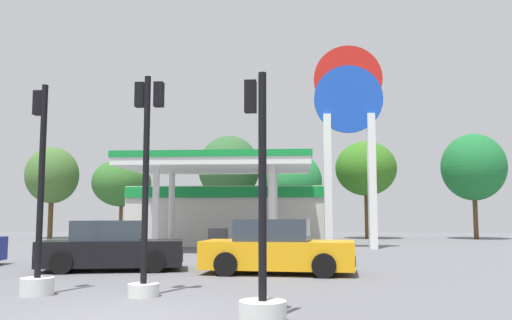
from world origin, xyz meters
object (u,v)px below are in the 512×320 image
traffic_signal_0 (38,238)px  station_pole_sign (349,120)px  tree_2 (229,168)px  tree_3 (293,182)px  car_1 (277,249)px  car_2 (112,248)px  traffic_signal_3 (146,208)px  tree_5 (473,167)px  tree_0 (52,175)px  traffic_signal_1 (261,259)px  tree_1 (122,183)px  tree_4 (366,169)px

traffic_signal_0 → station_pole_sign: bearing=62.6°
station_pole_sign → tree_2: 13.92m
tree_3 → car_1: bearing=-91.0°
station_pole_sign → car_2: 15.69m
traffic_signal_3 → tree_5: size_ratio=0.64×
traffic_signal_0 → tree_0: size_ratio=0.69×
car_1 → tree_3: tree_3 is taller
tree_3 → tree_0: bearing=179.1°
station_pole_sign → traffic_signal_1: (-3.43, -19.25, -5.78)m
traffic_signal_0 → tree_0: tree_0 is taller
tree_0 → tree_2: bearing=4.6°
tree_2 → tree_0: bearing=-175.4°
traffic_signal_0 → car_1: bearing=42.1°
tree_1 → tree_5: bearing=1.5°
tree_0 → tree_3: tree_0 is taller
car_2 → tree_5: size_ratio=0.61×
car_2 → tree_3: size_ratio=0.76×
car_2 → tree_0: size_ratio=0.69×
tree_2 → tree_5: 18.09m
tree_3 → tree_4: tree_4 is taller
car_2 → traffic_signal_3: size_ratio=0.97×
tree_0 → tree_3: (18.16, -0.30, -0.57)m
traffic_signal_0 → tree_4: (10.99, 28.28, 3.93)m
car_1 → tree_1: (-12.59, 22.87, 3.43)m
traffic_signal_1 → traffic_signal_3: (-2.75, 2.57, 0.90)m
tree_1 → traffic_signal_1: bearing=-67.3°
station_pole_sign → tree_5: size_ratio=1.41×
traffic_signal_1 → tree_1: size_ratio=0.71×
tree_4 → tree_5: size_ratio=0.94×
car_2 → traffic_signal_3: (2.57, -5.18, 1.22)m
station_pole_sign → tree_1: (-16.02, 10.89, -2.65)m
tree_5 → traffic_signal_1: bearing=-113.8°
tree_0 → tree_4: (23.57, 1.30, 0.47)m
station_pole_sign → tree_5: bearing=48.7°
car_1 → traffic_signal_3: bearing=-120.4°
car_2 → tree_0: bearing=119.7°
tree_4 → car_2: bearing=-115.7°
traffic_signal_0 → tree_4: size_ratio=0.66×
tree_4 → traffic_signal_1: bearing=-100.6°
station_pole_sign → tree_4: station_pole_sign is taller
car_1 → tree_2: tree_2 is taller
traffic_signal_1 → tree_0: size_ratio=0.62×
traffic_signal_1 → tree_3: size_ratio=0.68×
station_pole_sign → tree_3: size_ratio=1.74×
car_2 → tree_1: (-7.26, 22.39, 3.45)m
car_2 → tree_4: (11.12, 23.09, 4.47)m
traffic_signal_1 → tree_2: (-4.46, 30.61, 4.22)m
tree_2 → tree_5: (18.08, 0.23, -0.01)m
traffic_signal_0 → traffic_signal_1: 5.80m
traffic_signal_3 → station_pole_sign: bearing=69.7°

